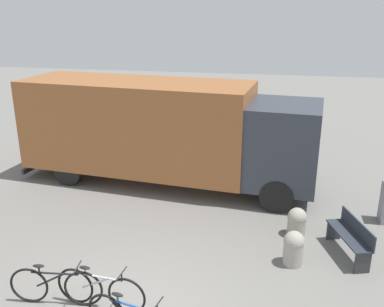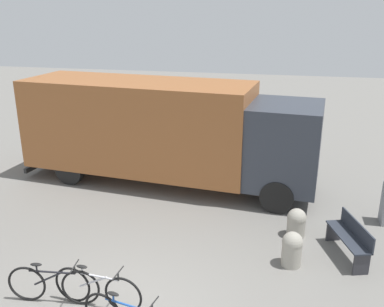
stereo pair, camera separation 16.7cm
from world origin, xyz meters
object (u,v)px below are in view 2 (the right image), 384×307
object	(u,v)px
bicycle_middle	(97,289)
bollard_far_bench	(296,222)
bicycle_near	(53,285)
bollard_near_bench	(292,248)
park_bench	(350,237)
delivery_truck	(164,129)

from	to	relation	value
bicycle_middle	bollard_far_bench	distance (m)	4.97
bicycle_near	bollard_near_bench	distance (m)	4.85
park_bench	bollard_far_bench	size ratio (longest dim) A/B	2.17
bicycle_near	bicycle_middle	world-z (taller)	same
bollard_near_bench	bollard_far_bench	world-z (taller)	bollard_near_bench
bicycle_near	bollard_far_bench	distance (m)	5.65
park_bench	bicycle_middle	bearing A→B (deg)	102.26
delivery_truck	bicycle_near	xyz separation A→B (m)	(-0.42, -6.09, -1.36)
delivery_truck	bicycle_middle	xyz separation A→B (m)	(0.43, -6.03, -1.36)
park_bench	bollard_near_bench	world-z (taller)	park_bench
bollard_far_bench	bicycle_middle	bearing A→B (deg)	-136.22
delivery_truck	park_bench	size ratio (longest dim) A/B	6.00
park_bench	bicycle_middle	size ratio (longest dim) A/B	0.87
bicycle_near	bicycle_middle	size ratio (longest dim) A/B	1.00
park_bench	bicycle_near	bearing A→B (deg)	98.83
delivery_truck	park_bench	distance (m)	6.23
bollard_near_bench	bollard_far_bench	xyz separation A→B (m)	(0.11, 1.30, -0.05)
bicycle_near	bicycle_middle	distance (m)	0.85
delivery_truck	bicycle_middle	bearing A→B (deg)	-80.23
bicycle_middle	bollard_near_bench	xyz separation A→B (m)	(3.48, 2.14, 0.02)
bollard_far_bench	delivery_truck	bearing A→B (deg)	147.20
bicycle_middle	bollard_far_bench	world-z (taller)	bicycle_middle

